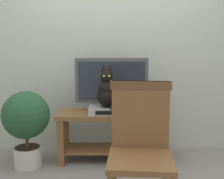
# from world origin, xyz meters

# --- Properties ---
(ground_plane) EXTENTS (12.00, 12.00, 0.00)m
(ground_plane) POSITION_xyz_m (0.00, 0.00, 0.00)
(ground_plane) COLOR gray
(back_wall) EXTENTS (7.00, 0.12, 2.80)m
(back_wall) POSITION_xyz_m (0.00, 0.86, 1.40)
(back_wall) COLOR #B7BCB2
(back_wall) RESTS_ON ground
(tv_stand) EXTENTS (1.14, 0.41, 0.53)m
(tv_stand) POSITION_xyz_m (0.02, 0.45, 0.36)
(tv_stand) COLOR brown
(tv_stand) RESTS_ON ground
(tv) EXTENTS (0.78, 0.20, 0.57)m
(tv) POSITION_xyz_m (0.02, 0.51, 0.83)
(tv) COLOR #4C4C51
(tv) RESTS_ON tv_stand
(media_box) EXTENTS (0.37, 0.26, 0.08)m
(media_box) POSITION_xyz_m (-0.03, 0.39, 0.57)
(media_box) COLOR #ADADB2
(media_box) RESTS_ON tv_stand
(cat) EXTENTS (0.20, 0.36, 0.43)m
(cat) POSITION_xyz_m (-0.03, 0.37, 0.76)
(cat) COLOR black
(cat) RESTS_ON media_box
(wooden_chair) EXTENTS (0.48, 0.48, 0.98)m
(wooden_chair) POSITION_xyz_m (0.23, -0.56, 0.55)
(wooden_chair) COLOR brown
(wooden_chair) RESTS_ON ground
(book_stack) EXTENTS (0.24, 0.19, 0.13)m
(book_stack) POSITION_xyz_m (0.44, 0.45, 0.59)
(book_stack) COLOR #B2332D
(book_stack) RESTS_ON tv_stand
(potted_plant) EXTENTS (0.48, 0.48, 0.78)m
(potted_plant) POSITION_xyz_m (-0.84, 0.27, 0.48)
(potted_plant) COLOR beige
(potted_plant) RESTS_ON ground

